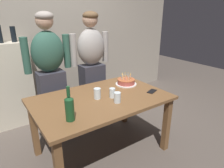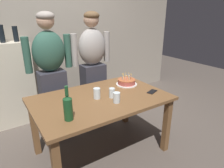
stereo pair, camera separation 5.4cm
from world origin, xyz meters
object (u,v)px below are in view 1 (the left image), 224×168
water_glass_side (117,97)px  wine_bottle (70,108)px  birthday_cake (126,82)px  water_glass_far (112,93)px  water_glass_near (97,93)px  cell_phone (152,91)px  person_woman_cardigan (92,68)px  person_man_bearded (51,75)px

water_glass_side → wine_bottle: bearing=-174.1°
birthday_cake → water_glass_far: (-0.39, -0.24, 0.02)m
water_glass_near → wine_bottle: wine_bottle is taller
cell_phone → person_woman_cardigan: person_woman_cardigan is taller
water_glass_side → person_man_bearded: size_ratio=0.07×
cell_phone → water_glass_side: bearing=160.2°
person_man_bearded → water_glass_far: bearing=118.2°
wine_bottle → person_man_bearded: person_man_bearded is taller
birthday_cake → wine_bottle: wine_bottle is taller
birthday_cake → water_glass_far: birthday_cake is taller
wine_bottle → person_woman_cardigan: 1.26m
water_glass_side → water_glass_near: bearing=120.6°
wine_bottle → cell_phone: bearing=3.1°
birthday_cake → person_woman_cardigan: (-0.20, 0.56, 0.10)m
water_glass_near → water_glass_side: bearing=-59.4°
person_woman_cardigan → water_glass_near: bearing=64.9°
wine_bottle → cell_phone: 1.09m
water_glass_far → wine_bottle: wine_bottle is taller
person_man_bearded → birthday_cake: bearing=145.4°
person_man_bearded → person_woman_cardigan: size_ratio=1.00×
wine_bottle → water_glass_side: bearing=5.9°
water_glass_far → person_woman_cardigan: (0.19, 0.80, 0.08)m
water_glass_side → person_woman_cardigan: 0.96m
water_glass_near → water_glass_far: (0.15, -0.07, -0.00)m
cell_phone → person_man_bearded: size_ratio=0.09×
wine_bottle → person_man_bearded: (0.16, 0.99, 0.01)m
cell_phone → wine_bottle: bearing=163.2°
water_glass_far → wine_bottle: bearing=-161.8°
birthday_cake → water_glass_near: bearing=-163.0°
water_glass_near → birthday_cake: bearing=17.0°
cell_phone → person_woman_cardigan: bearing=88.1°
birthday_cake → water_glass_far: bearing=-148.6°
person_man_bearded → person_woman_cardigan: (0.62, 0.00, 0.00)m
water_glass_side → person_woman_cardigan: bearing=76.9°
cell_phone → person_man_bearded: person_man_bearded is taller
water_glass_side → wine_bottle: 0.57m
birthday_cake → person_man_bearded: person_man_bearded is taller
water_glass_far → water_glass_side: water_glass_side is taller
water_glass_near → wine_bottle: (-0.44, -0.27, 0.07)m
water_glass_near → cell_phone: water_glass_near is taller
wine_bottle → person_man_bearded: 1.01m
birthday_cake → water_glass_far: size_ratio=2.52×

